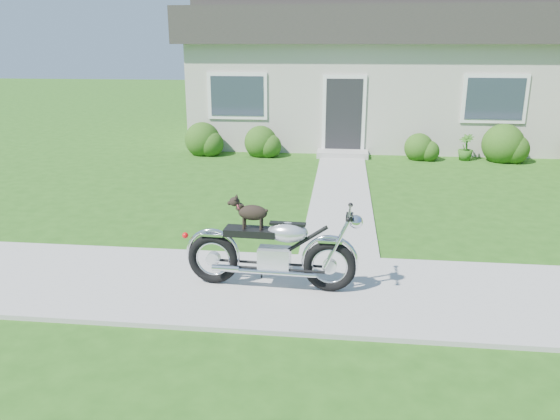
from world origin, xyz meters
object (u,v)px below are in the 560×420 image
object	(u,v)px
motorcycle_with_dog	(273,250)
house	(392,71)
potted_plant_left	(254,142)
potted_plant_right	(466,147)

from	to	relation	value
motorcycle_with_dog	house	bearing A→B (deg)	81.86
house	motorcycle_with_dog	bearing A→B (deg)	-100.89
house	potted_plant_left	bearing A→B (deg)	-139.08
house	potted_plant_left	world-z (taller)	house
house	motorcycle_with_dog	world-z (taller)	house
potted_plant_right	motorcycle_with_dog	distance (m)	9.54
potted_plant_left	potted_plant_right	size ratio (longest dim) A/B	1.06
potted_plant_left	motorcycle_with_dog	xyz separation A→B (m)	(1.66, -8.61, 0.18)
potted_plant_left	potted_plant_right	distance (m)	5.76
potted_plant_left	potted_plant_right	bearing A→B (deg)	0.00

